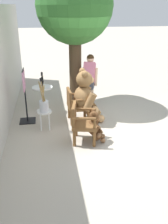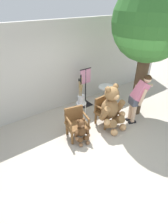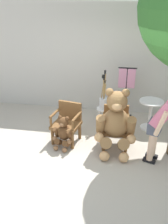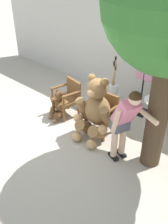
# 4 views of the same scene
# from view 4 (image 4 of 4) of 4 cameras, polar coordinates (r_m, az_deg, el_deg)

# --- Properties ---
(ground_plane) EXTENTS (60.00, 60.00, 0.00)m
(ground_plane) POSITION_cam_4_polar(r_m,az_deg,el_deg) (5.40, -4.65, -5.07)
(ground_plane) COLOR #B2A899
(back_wall) EXTENTS (10.00, 0.16, 2.80)m
(back_wall) POSITION_cam_4_polar(r_m,az_deg,el_deg) (6.46, 10.97, 14.73)
(back_wall) COLOR beige
(back_wall) RESTS_ON ground
(wooden_chair_left) EXTENTS (0.65, 0.62, 0.86)m
(wooden_chair_left) POSITION_cam_4_polar(r_m,az_deg,el_deg) (5.85, -3.69, 3.44)
(wooden_chair_left) COLOR brown
(wooden_chair_left) RESTS_ON ground
(wooden_chair_right) EXTENTS (0.58, 0.55, 0.86)m
(wooden_chair_right) POSITION_cam_4_polar(r_m,az_deg,el_deg) (5.24, 4.29, -0.21)
(wooden_chair_right) COLOR brown
(wooden_chair_right) RESTS_ON ground
(teddy_bear_large) EXTENTS (0.81, 0.78, 1.36)m
(teddy_bear_large) POSITION_cam_4_polar(r_m,az_deg,el_deg) (4.96, 2.59, 0.62)
(teddy_bear_large) COLOR olive
(teddy_bear_large) RESTS_ON ground
(teddy_bear_small) EXTENTS (0.45, 0.45, 0.72)m
(teddy_bear_small) POSITION_cam_4_polar(r_m,az_deg,el_deg) (5.75, -5.79, 1.57)
(teddy_bear_small) COLOR brown
(teddy_bear_small) RESTS_ON ground
(person_visitor) EXTENTS (0.86, 0.48, 1.52)m
(person_visitor) POSITION_cam_4_polar(r_m,az_deg,el_deg) (4.26, 9.32, -1.69)
(person_visitor) COLOR black
(person_visitor) RESTS_ON ground
(white_stool) EXTENTS (0.34, 0.34, 0.46)m
(white_stool) POSITION_cam_4_polar(r_m,az_deg,el_deg) (6.01, 6.60, 2.98)
(white_stool) COLOR white
(white_stool) RESTS_ON ground
(brush_bucket) EXTENTS (0.22, 0.22, 0.95)m
(brush_bucket) POSITION_cam_4_polar(r_m,az_deg,el_deg) (5.88, 6.77, 5.59)
(brush_bucket) COLOR silver
(brush_bucket) RESTS_ON white_stool
(round_side_table) EXTENTS (0.56, 0.56, 0.72)m
(round_side_table) POSITION_cam_4_polar(r_m,az_deg,el_deg) (5.52, 16.06, 0.12)
(round_side_table) COLOR white
(round_side_table) RESTS_ON ground
(clothing_display_stand) EXTENTS (0.44, 0.40, 1.36)m
(clothing_display_stand) POSITION_cam_4_polar(r_m,az_deg,el_deg) (5.96, 13.30, 5.97)
(clothing_display_stand) COLOR black
(clothing_display_stand) RESTS_ON ground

